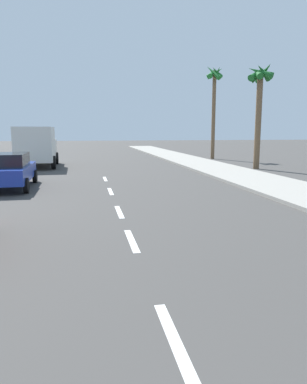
{
  "coord_description": "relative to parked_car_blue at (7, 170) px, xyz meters",
  "views": [
    {
      "loc": [
        -1.01,
        4.25,
        2.54
      ],
      "look_at": [
        0.57,
        12.63,
        1.1
      ],
      "focal_mm": 33.89,
      "sensor_mm": 36.0,
      "label": 1
    }
  ],
  "objects": [
    {
      "name": "ground_plane",
      "position": [
        4.42,
        -1.18,
        -0.84
      ],
      "size": [
        160.0,
        160.0,
        0.0
      ],
      "primitive_type": "plane",
      "color": "#423F3D"
    },
    {
      "name": "sidewalk_strip",
      "position": [
        12.0,
        0.82,
        -0.77
      ],
      "size": [
        3.6,
        80.0,
        0.14
      ],
      "primitive_type": "cube",
      "color": "#9E998E",
      "rests_on": "ground"
    },
    {
      "name": "lane_stripe_2",
      "position": [
        4.42,
        -12.93,
        -0.84
      ],
      "size": [
        0.16,
        1.8,
        0.01
      ],
      "primitive_type": "cube",
      "color": "white",
      "rests_on": "ground"
    },
    {
      "name": "lane_stripe_3",
      "position": [
        4.42,
        -8.79,
        -0.84
      ],
      "size": [
        0.16,
        1.8,
        0.01
      ],
      "primitive_type": "cube",
      "color": "white",
      "rests_on": "ground"
    },
    {
      "name": "lane_stripe_4",
      "position": [
        4.42,
        -5.69,
        -0.84
      ],
      "size": [
        0.16,
        1.8,
        0.01
      ],
      "primitive_type": "cube",
      "color": "white",
      "rests_on": "ground"
    },
    {
      "name": "lane_stripe_5",
      "position": [
        4.42,
        -1.69,
        -0.84
      ],
      "size": [
        0.16,
        1.8,
        0.01
      ],
      "primitive_type": "cube",
      "color": "white",
      "rests_on": "ground"
    },
    {
      "name": "lane_stripe_6",
      "position": [
        4.42,
        2.4,
        -0.84
      ],
      "size": [
        0.16,
        1.8,
        0.01
      ],
      "primitive_type": "cube",
      "color": "white",
      "rests_on": "ground"
    },
    {
      "name": "parked_car_blue",
      "position": [
        0.0,
        0.0,
        0.0
      ],
      "size": [
        2.17,
        4.62,
        1.57
      ],
      "rotation": [
        0.0,
        0.0,
        0.02
      ],
      "color": "#1E389E",
      "rests_on": "ground"
    },
    {
      "name": "delivery_truck",
      "position": [
        0.08,
        9.84,
        0.66
      ],
      "size": [
        2.8,
        6.3,
        2.8
      ],
      "rotation": [
        0.0,
        0.0,
        0.03
      ],
      "color": "beige",
      "rests_on": "ground"
    },
    {
      "name": "palm_tree_far",
      "position": [
        14.77,
        5.81,
        4.36
      ],
      "size": [
        1.83,
        1.89,
        6.93
      ],
      "color": "brown",
      "rests_on": "ground"
    },
    {
      "name": "palm_tree_distant",
      "position": [
        14.89,
        14.78,
        5.44
      ],
      "size": [
        1.76,
        1.96,
        8.43
      ],
      "color": "brown",
      "rests_on": "ground"
    }
  ]
}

